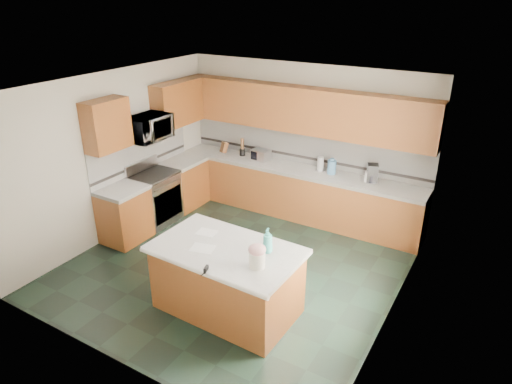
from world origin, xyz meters
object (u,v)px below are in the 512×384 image
Objects in this scene: toaster_oven at (261,155)px; island_base at (227,281)px; coffee_maker at (372,173)px; knife_block at (224,147)px; soap_bottle_island at (268,240)px; island_top at (226,250)px; treat_jar at (257,259)px.

island_base is at bearing -59.10° from toaster_oven.
knife_block is at bearing 160.27° from coffee_maker.
soap_bottle_island is 1.57× the size of knife_block.
soap_bottle_island is (0.48, 0.18, 0.65)m from island_base.
treat_jar is at bearing -14.92° from island_top.
island_base is 5.43× the size of soap_bottle_island.
island_top is 0.55m from soap_bottle_island.
island_base is at bearing -168.93° from soap_bottle_island.
island_top is at bearing 0.00° from island_base.
coffee_maker is (0.40, 2.80, -0.01)m from soap_bottle_island.
island_top is at bearing 160.15° from treat_jar.
soap_bottle_island reaches higher than knife_block.
coffee_maker is (2.92, 0.03, 0.05)m from knife_block.
toaster_oven is (-1.75, 3.12, -0.00)m from treat_jar.
treat_jar reaches higher than island_top.
island_base is 0.46m from island_top.
treat_jar is 0.35m from soap_bottle_island.
soap_bottle_island is 1.07× the size of coffee_maker.
island_top is 0.57m from treat_jar.
knife_block reaches higher than island_base.
soap_bottle_island reaches higher than island_top.
treat_jar reaches higher than island_base.
toaster_oven is 1.12× the size of coffee_maker.
knife_block is 0.82m from toaster_oven.
soap_bottle_island is (-0.05, 0.34, 0.06)m from treat_jar.
island_top is 5.75× the size of soap_bottle_island.
coffee_maker is (0.88, 2.98, 0.18)m from island_top.
soap_bottle_island reaches higher than treat_jar.
island_top is at bearing -168.93° from soap_bottle_island.
soap_bottle_island is at bearing 95.84° from treat_jar.
knife_block is (-2.52, 2.77, -0.06)m from soap_bottle_island.
soap_bottle_island is (0.48, 0.18, 0.19)m from island_top.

